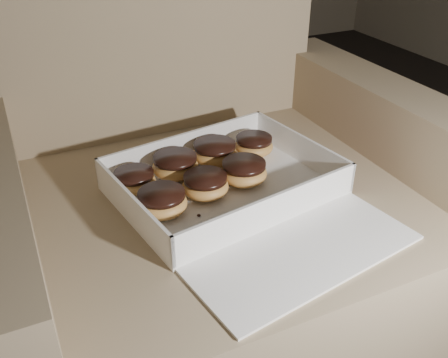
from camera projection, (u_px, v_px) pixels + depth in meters
floor at (262, 337)px, 1.22m from camera, size 4.50×4.50×0.00m
armchair at (207, 225)px, 1.09m from camera, size 0.94×0.79×0.98m
bakery_box at (238, 195)px, 0.94m from camera, size 0.46×0.52×0.07m
donut_a at (205, 185)px, 0.93m from camera, size 0.09×0.09×0.04m
donut_b at (134, 181)px, 0.95m from camera, size 0.08×0.08×0.04m
donut_c at (175, 165)px, 0.99m from camera, size 0.09×0.09×0.05m
donut_d at (254, 145)px, 1.07m from camera, size 0.08×0.08×0.04m
donut_e at (244, 172)px, 0.97m from camera, size 0.09×0.09×0.05m
donut_f at (162, 202)px, 0.88m from camera, size 0.09×0.09×0.04m
donut_g at (215, 152)px, 1.04m from camera, size 0.09×0.09×0.05m
crumb_a at (296, 190)px, 0.95m from camera, size 0.01×0.01×0.00m
crumb_b at (150, 218)px, 0.88m from camera, size 0.01×0.01×0.00m
crumb_c at (199, 215)px, 0.88m from camera, size 0.01×0.01×0.00m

